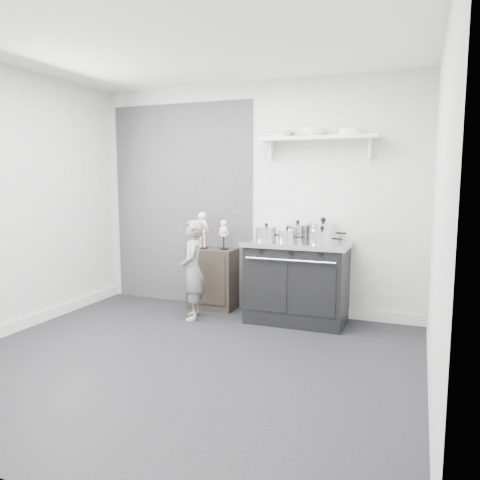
# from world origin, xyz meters

# --- Properties ---
(ground) EXTENTS (4.00, 4.00, 0.00)m
(ground) POSITION_xyz_m (0.00, 0.00, 0.00)
(ground) COLOR black
(ground) RESTS_ON ground
(room_shell) EXTENTS (4.02, 3.62, 2.71)m
(room_shell) POSITION_xyz_m (-0.09, 0.15, 1.64)
(room_shell) COLOR #AFAFAD
(room_shell) RESTS_ON ground
(wall_shelf) EXTENTS (1.30, 0.26, 0.24)m
(wall_shelf) POSITION_xyz_m (0.80, 1.68, 2.01)
(wall_shelf) COLOR silver
(wall_shelf) RESTS_ON room_shell
(stove) EXTENTS (1.13, 0.70, 0.90)m
(stove) POSITION_xyz_m (0.65, 1.48, 0.46)
(stove) COLOR black
(stove) RESTS_ON ground
(side_cabinet) EXTENTS (0.57, 0.33, 0.74)m
(side_cabinet) POSITION_xyz_m (-0.45, 1.61, 0.37)
(side_cabinet) COLOR black
(side_cabinet) RESTS_ON ground
(child) EXTENTS (0.41, 0.48, 1.12)m
(child) POSITION_xyz_m (-0.47, 1.14, 0.56)
(child) COLOR slate
(child) RESTS_ON ground
(pot_front_left) EXTENTS (0.32, 0.24, 0.20)m
(pot_front_left) POSITION_xyz_m (0.32, 1.36, 0.98)
(pot_front_left) COLOR silver
(pot_front_left) RESTS_ON stove
(pot_back_left) EXTENTS (0.36, 0.27, 0.22)m
(pot_back_left) POSITION_xyz_m (0.61, 1.60, 0.99)
(pot_back_left) COLOR silver
(pot_back_left) RESTS_ON stove
(pot_back_right) EXTENTS (0.42, 0.34, 0.26)m
(pot_back_right) POSITION_xyz_m (0.90, 1.59, 1.00)
(pot_back_right) COLOR silver
(pot_back_right) RESTS_ON stove
(pot_front_right) EXTENTS (0.34, 0.25, 0.19)m
(pot_front_right) POSITION_xyz_m (0.94, 1.29, 0.98)
(pot_front_right) COLOR silver
(pot_front_right) RESTS_ON stove
(pot_front_center) EXTENTS (0.28, 0.19, 0.17)m
(pot_front_center) POSITION_xyz_m (0.57, 1.33, 0.97)
(pot_front_center) COLOR silver
(pot_front_center) RESTS_ON stove
(skeleton_full) EXTENTS (0.14, 0.09, 0.51)m
(skeleton_full) POSITION_xyz_m (-0.58, 1.61, 1.00)
(skeleton_full) COLOR silver
(skeleton_full) RESTS_ON side_cabinet
(skeleton_torso) EXTENTS (0.11, 0.07, 0.41)m
(skeleton_torso) POSITION_xyz_m (-0.30, 1.61, 0.94)
(skeleton_torso) COLOR silver
(skeleton_torso) RESTS_ON side_cabinet
(bowl_large) EXTENTS (0.28, 0.28, 0.07)m
(bowl_large) POSITION_xyz_m (0.38, 1.67, 2.07)
(bowl_large) COLOR white
(bowl_large) RESTS_ON wall_shelf
(bowl_small) EXTENTS (0.26, 0.26, 0.08)m
(bowl_small) POSITION_xyz_m (0.76, 1.67, 2.08)
(bowl_small) COLOR white
(bowl_small) RESTS_ON wall_shelf
(plate_stack) EXTENTS (0.24, 0.24, 0.06)m
(plate_stack) POSITION_xyz_m (1.15, 1.67, 2.07)
(plate_stack) COLOR white
(plate_stack) RESTS_ON wall_shelf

